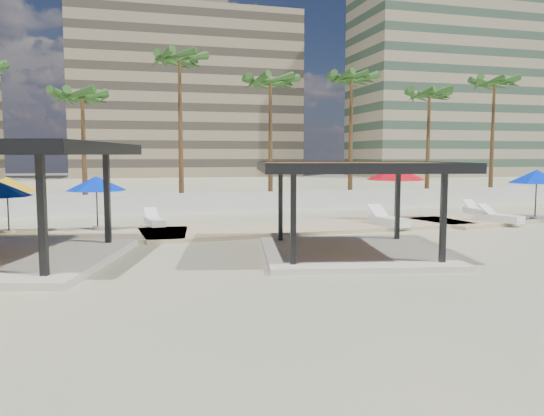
{
  "coord_description": "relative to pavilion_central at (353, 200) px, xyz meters",
  "views": [
    {
      "loc": [
        -6.56,
        -16.59,
        3.46
      ],
      "look_at": [
        -0.95,
        3.73,
        1.4
      ],
      "focal_mm": 35.0,
      "sensor_mm": 36.0,
      "label": 1
    }
  ],
  "objects": [
    {
      "name": "ground",
      "position": [
        -1.04,
        -0.38,
        -1.95
      ],
      "size": [
        200.0,
        200.0,
        0.0
      ],
      "primitive_type": "plane",
      "color": "#C8B684",
      "rests_on": "ground"
    },
    {
      "name": "promenade",
      "position": [
        0.96,
        7.28,
        -1.89
      ],
      "size": [
        44.45,
        7.97,
        0.24
      ],
      "color": "#C6B284",
      "rests_on": "ground"
    },
    {
      "name": "boundary_wall",
      "position": [
        -1.04,
        15.62,
        -1.35
      ],
      "size": [
        56.0,
        0.3,
        1.2
      ],
      "primitive_type": "cube",
      "color": "silver",
      "rests_on": "ground"
    },
    {
      "name": "building_mid",
      "position": [
        2.96,
        77.62,
        12.32
      ],
      "size": [
        38.0,
        16.0,
        30.4
      ],
      "color": "#847259",
      "rests_on": "ground"
    },
    {
      "name": "building_east",
      "position": [
        46.96,
        65.62,
        15.32
      ],
      "size": [
        32.0,
        15.0,
        36.4
      ],
      "color": "gray",
      "rests_on": "ground"
    },
    {
      "name": "pavilion_central",
      "position": [
        0.0,
        0.0,
        0.0
      ],
      "size": [
        7.61,
        7.61,
        3.27
      ],
      "rotation": [
        0.0,
        0.0,
        -0.2
      ],
      "color": "beige",
      "rests_on": "ground"
    },
    {
      "name": "umbrella_b",
      "position": [
        -12.5,
        7.75,
        0.3
      ],
      "size": [
        2.87,
        2.87,
        2.41
      ],
      "rotation": [
        0.0,
        0.0,
        -0.07
      ],
      "color": "beige",
      "rests_on": "promenade"
    },
    {
      "name": "umbrella_c",
      "position": [
        6.15,
        8.25,
        0.63
      ],
      "size": [
        4.07,
        4.07,
        2.79
      ],
      "rotation": [
        0.0,
        0.0,
        -0.37
      ],
      "color": "beige",
      "rests_on": "promenade"
    },
    {
      "name": "umbrella_d",
      "position": [
        13.13,
        6.03,
        0.45
      ],
      "size": [
        3.59,
        3.59,
        2.59
      ],
      "rotation": [
        0.0,
        0.0,
        -0.27
      ],
      "color": "beige",
      "rests_on": "promenade"
    },
    {
      "name": "umbrella_f",
      "position": [
        -8.89,
        8.11,
        0.28
      ],
      "size": [
        3.14,
        3.14,
        2.39
      ],
      "rotation": [
        0.0,
        0.0,
        0.19
      ],
      "color": "beige",
      "rests_on": "promenade"
    },
    {
      "name": "lounger_a",
      "position": [
        -6.33,
        8.86,
        -1.58
      ],
      "size": [
        0.97,
        2.11,
        0.77
      ],
      "rotation": [
        0.0,
        0.0,
        1.73
      ],
      "color": "white",
      "rests_on": "promenade"
    },
    {
      "name": "lounger_b",
      "position": [
        4.45,
        5.81,
        -1.55
      ],
      "size": [
        1.18,
        2.52,
        0.92
      ],
      "rotation": [
        0.0,
        0.0,
        1.74
      ],
      "color": "white",
      "rests_on": "promenade"
    },
    {
      "name": "lounger_c",
      "position": [
        10.53,
        5.47,
        -1.57
      ],
      "size": [
        1.42,
        2.35,
        0.85
      ],
      "rotation": [
        0.0,
        0.0,
        1.91
      ],
      "color": "white",
      "rests_on": "promenade"
    },
    {
      "name": "lounger_d",
      "position": [
        11.69,
        8.86,
        -1.58
      ],
      "size": [
        0.71,
        2.06,
        0.77
      ],
      "rotation": [
        0.0,
        0.0,
        1.55
      ],
      "color": "white",
      "rests_on": "promenade"
    },
    {
      "name": "palm_c",
      "position": [
        -10.04,
        17.72,
        4.89
      ],
      "size": [
        3.0,
        3.0,
        7.92
      ],
      "color": "brown",
      "rests_on": "ground"
    },
    {
      "name": "palm_d",
      "position": [
        -4.04,
        18.52,
        7.37
      ],
      "size": [
        3.0,
        3.0,
        10.57
      ],
      "color": "brown",
      "rests_on": "ground"
    },
    {
      "name": "palm_e",
      "position": [
        1.96,
        18.02,
        6.18
      ],
      "size": [
        3.0,
        3.0,
        9.29
      ],
      "color": "brown",
      "rests_on": "ground"
    },
    {
      "name": "palm_f",
      "position": [
        7.96,
        18.22,
        6.63
      ],
      "size": [
        3.0,
        3.0,
        9.77
      ],
      "color": "brown",
      "rests_on": "ground"
    },
    {
      "name": "palm_g",
      "position": [
        13.96,
        17.82,
        5.71
      ],
      "size": [
        3.0,
        3.0,
        8.79
      ],
      "color": "brown",
      "rests_on": "ground"
    },
    {
      "name": "palm_h",
      "position": [
        19.96,
        18.42,
        6.8
      ],
      "size": [
        3.0,
        3.0,
        9.95
      ],
      "color": "brown",
      "rests_on": "ground"
    }
  ]
}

